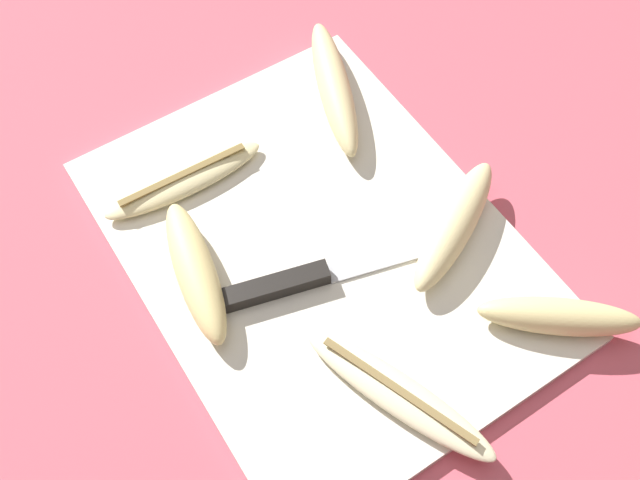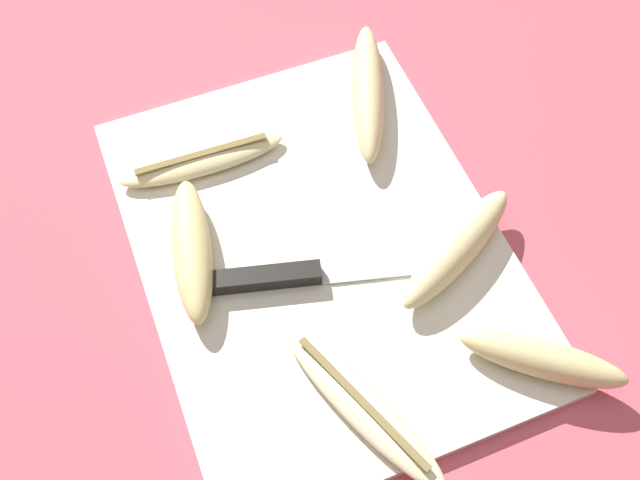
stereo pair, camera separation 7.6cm
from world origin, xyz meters
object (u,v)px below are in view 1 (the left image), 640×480
Objects in this scene: banana_mellow_near at (334,87)px; banana_spotted_left at (559,316)px; banana_bright_far at (398,394)px; banana_golden_short at (195,271)px; banana_soft_right at (184,180)px; knife at (287,283)px; banana_ripe_center at (455,224)px.

banana_spotted_left is (0.36, 0.02, -0.00)m from banana_mellow_near.
banana_golden_short is at bearing -155.08° from banana_bright_far.
banana_soft_right is at bearing -170.64° from banana_bright_far.
banana_ripe_center reaches higher than knife.
banana_golden_short reaches higher than banana_ripe_center.
banana_spotted_left is 0.17m from banana_bright_far.
banana_mellow_near is at bearing -176.55° from banana_spotted_left.
banana_mellow_near is at bearing 155.67° from banana_bright_far.
banana_ripe_center is at bearing -171.39° from banana_spotted_left.
banana_ripe_center is at bearing 0.27° from banana_mellow_near.
banana_ripe_center reaches higher than banana_soft_right.
banana_soft_right is 0.32m from banana_bright_far.
banana_soft_right is (-0.17, -0.03, 0.00)m from knife.
knife is 1.24× the size of banana_soft_right.
knife is 0.25m from banana_mellow_near.
banana_ripe_center is 1.19× the size of banana_spotted_left.
banana_ripe_center is at bearing 44.55° from banana_soft_right.
banana_ripe_center reaches higher than banana_bright_far.
banana_golden_short is 0.84× the size of banana_bright_far.
banana_ripe_center is (0.04, 0.18, 0.01)m from knife.
banana_soft_right is 0.41m from banana_spotted_left.
banana_spotted_left is (0.14, 0.02, -0.00)m from banana_ripe_center.
banana_soft_right is 0.90× the size of banana_bright_far.
knife is 0.17m from banana_soft_right.
banana_mellow_near is 0.98× the size of banana_bright_far.
banana_soft_right is (-0.21, -0.20, -0.01)m from banana_ripe_center.
banana_mellow_near is 1.09× the size of banana_soft_right.
banana_ripe_center reaches higher than banana_spotted_left.
banana_golden_short is at bearing -112.98° from knife.
banana_bright_far is at bearing -24.33° from banana_mellow_near.
banana_soft_right reaches higher than knife.
banana_spotted_left is 0.85× the size of banana_golden_short.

